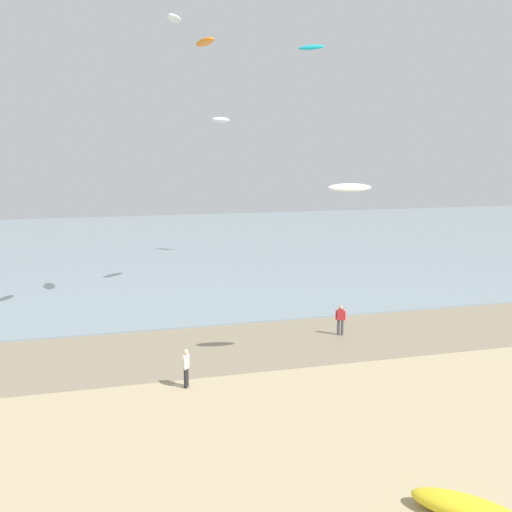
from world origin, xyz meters
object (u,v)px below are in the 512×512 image
(person_by_waterline, at_px, (340,319))
(kite_aloft_0, at_px, (221,120))
(kite_aloft_6, at_px, (205,42))
(grounded_kite, at_px, (466,508))
(kite_aloft_2, at_px, (311,47))
(kite_aloft_4, at_px, (350,187))
(person_mid_beach, at_px, (186,367))
(kite_aloft_3, at_px, (174,18))

(person_by_waterline, relative_size, kite_aloft_0, 0.69)
(person_by_waterline, xyz_separation_m, kite_aloft_6, (-5.82, 7.82, 15.91))
(grounded_kite, bearing_deg, kite_aloft_6, 144.17)
(kite_aloft_2, xyz_separation_m, kite_aloft_4, (-9.41, -28.56, -10.72))
(person_by_waterline, distance_m, grounded_kite, 19.12)
(kite_aloft_6, bearing_deg, kite_aloft_4, -167.48)
(kite_aloft_0, xyz_separation_m, kite_aloft_2, (10.57, 9.22, 6.82))
(person_mid_beach, height_order, kite_aloft_4, kite_aloft_4)
(person_mid_beach, height_order, kite_aloft_2, kite_aloft_2)
(kite_aloft_3, height_order, kite_aloft_6, kite_aloft_3)
(grounded_kite, relative_size, kite_aloft_4, 1.53)
(person_by_waterline, bearing_deg, kite_aloft_2, 72.57)
(person_mid_beach, xyz_separation_m, kite_aloft_4, (7.81, 0.38, 7.66))
(grounded_kite, distance_m, kite_aloft_3, 28.47)
(kite_aloft_6, bearing_deg, kite_aloft_3, 143.32)
(kite_aloft_2, bearing_deg, kite_aloft_3, -86.46)
(grounded_kite, bearing_deg, person_mid_beach, 164.31)
(kite_aloft_2, relative_size, kite_aloft_4, 1.16)
(kite_aloft_0, xyz_separation_m, kite_aloft_4, (1.17, -19.34, -3.89))
(person_mid_beach, distance_m, grounded_kite, 13.90)
(kite_aloft_2, bearing_deg, kite_aloft_0, -96.20)
(kite_aloft_0, bearing_deg, kite_aloft_3, -166.80)
(person_mid_beach, distance_m, kite_aloft_2, 38.36)
(kite_aloft_6, bearing_deg, grounded_kite, 179.74)
(person_by_waterline, relative_size, grounded_kite, 0.54)
(kite_aloft_2, xyz_separation_m, kite_aloft_6, (-13.09, -15.34, -2.47))
(person_mid_beach, distance_m, kite_aloft_3, 19.14)
(grounded_kite, xyz_separation_m, kite_aloft_2, (11.80, 41.73, 18.98))
(kite_aloft_4, bearing_deg, kite_aloft_2, -102.24)
(person_mid_beach, xyz_separation_m, person_by_waterline, (9.94, 5.78, 0.00))
(kite_aloft_3, bearing_deg, kite_aloft_6, -11.64)
(grounded_kite, height_order, kite_aloft_2, kite_aloft_2)
(person_mid_beach, bearing_deg, kite_aloft_6, 73.12)
(kite_aloft_4, distance_m, kite_aloft_6, 16.01)
(person_by_waterline, height_order, kite_aloft_4, kite_aloft_4)
(grounded_kite, relative_size, kite_aloft_0, 1.30)
(kite_aloft_0, height_order, kite_aloft_4, kite_aloft_0)
(kite_aloft_6, bearing_deg, person_mid_beach, 160.08)
(person_mid_beach, xyz_separation_m, kite_aloft_3, (1.52, 9.69, 16.43))
(kite_aloft_3, distance_m, kite_aloft_6, 4.73)
(kite_aloft_2, height_order, kite_aloft_4, kite_aloft_2)
(person_mid_beach, bearing_deg, grounded_kite, -67.07)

